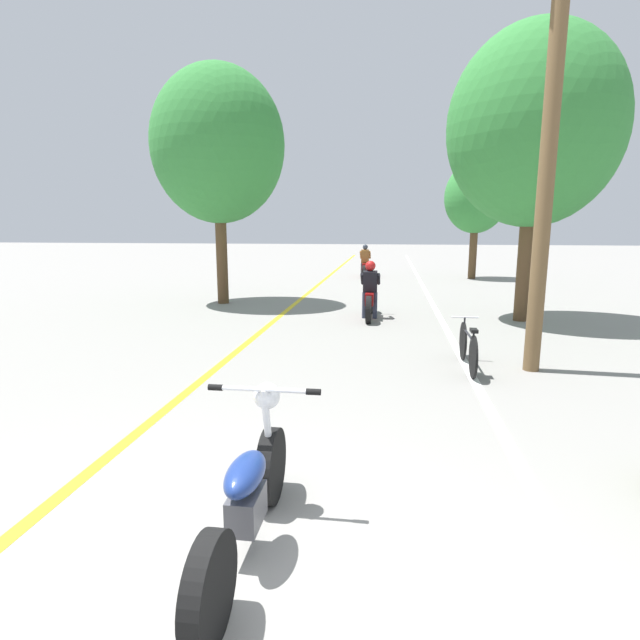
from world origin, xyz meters
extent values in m
cube|color=yellow|center=(-1.70, 12.73, 0.00)|extent=(0.14, 48.00, 0.01)
cube|color=white|center=(2.27, 12.73, 0.00)|extent=(0.14, 48.00, 0.01)
cylinder|color=brown|center=(3.24, 5.71, 3.39)|extent=(0.24, 0.24, 6.78)
cylinder|color=#513A23|center=(4.12, 10.04, 1.60)|extent=(0.32, 0.32, 3.19)
ellipsoid|color=#337F38|center=(4.12, 10.04, 4.41)|extent=(3.85, 3.46, 4.43)
cylinder|color=#513A23|center=(4.51, 19.84, 1.30)|extent=(0.32, 0.32, 2.59)
ellipsoid|color=#337F38|center=(4.51, 19.84, 3.41)|extent=(2.59, 2.33, 2.98)
cylinder|color=#513A23|center=(-3.81, 11.71, 1.63)|extent=(0.32, 0.32, 3.26)
ellipsoid|color=#337F38|center=(-3.81, 11.71, 4.44)|extent=(3.72, 3.35, 4.28)
cylinder|color=black|center=(0.08, 1.44, 0.31)|extent=(0.12, 0.62, 0.62)
cylinder|color=black|center=(0.08, 0.02, 0.31)|extent=(0.12, 0.62, 0.62)
ellipsoid|color=navy|center=(0.08, 0.73, 0.61)|extent=(0.24, 0.57, 0.20)
cube|color=#4C4C51|center=(0.08, 0.73, 0.36)|extent=(0.20, 0.36, 0.24)
cylinder|color=silver|center=(0.08, 1.35, 0.66)|extent=(0.06, 0.23, 0.72)
cylinder|color=silver|center=(0.08, 1.26, 1.02)|extent=(0.76, 0.04, 0.04)
cylinder|color=black|center=(-0.30, 1.26, 1.02)|extent=(0.11, 0.05, 0.05)
cylinder|color=black|center=(0.46, 1.26, 1.02)|extent=(0.11, 0.05, 0.05)
sphere|color=silver|center=(0.08, 1.35, 0.94)|extent=(0.21, 0.21, 0.21)
cylinder|color=black|center=(0.54, 10.59, 0.32)|extent=(0.12, 0.64, 0.64)
cylinder|color=black|center=(0.54, 9.21, 0.32)|extent=(0.12, 0.64, 0.64)
cube|color=maroon|center=(0.54, 9.90, 0.50)|extent=(0.20, 0.88, 0.28)
cylinder|color=silver|center=(0.54, 10.49, 0.99)|extent=(0.50, 0.03, 0.03)
cylinder|color=#282D3D|center=(0.41, 9.85, 0.32)|extent=(0.11, 0.11, 0.64)
cylinder|color=#282D3D|center=(0.67, 9.85, 0.32)|extent=(0.11, 0.11, 0.64)
cube|color=black|center=(0.54, 9.88, 0.90)|extent=(0.34, 0.27, 0.54)
cylinder|color=black|center=(0.34, 10.04, 0.95)|extent=(0.08, 0.43, 0.33)
cylinder|color=black|center=(0.74, 10.04, 0.95)|extent=(0.08, 0.43, 0.33)
sphere|color=#B21919|center=(0.54, 9.92, 1.28)|extent=(0.25, 0.25, 0.25)
cylinder|color=black|center=(-0.08, 20.82, 0.28)|extent=(0.12, 0.57, 0.57)
cylinder|color=black|center=(-0.08, 19.28, 0.28)|extent=(0.12, 0.57, 0.57)
cube|color=maroon|center=(-0.08, 20.05, 0.46)|extent=(0.20, 0.99, 0.28)
cylinder|color=silver|center=(-0.08, 20.72, 0.92)|extent=(0.50, 0.03, 0.03)
cylinder|color=#38383D|center=(-0.21, 20.00, 0.30)|extent=(0.11, 0.11, 0.60)
cylinder|color=#38383D|center=(0.05, 20.00, 0.30)|extent=(0.11, 0.11, 0.60)
cube|color=brown|center=(-0.08, 20.03, 0.90)|extent=(0.34, 0.28, 0.62)
cylinder|color=brown|center=(-0.28, 20.19, 0.96)|extent=(0.08, 0.48, 0.37)
cylinder|color=brown|center=(0.12, 20.19, 0.96)|extent=(0.08, 0.48, 0.37)
sphere|color=#2D333D|center=(-0.08, 20.07, 1.31)|extent=(0.23, 0.23, 0.23)
cylinder|color=black|center=(2.26, 6.22, 0.32)|extent=(0.04, 0.64, 0.64)
cylinder|color=black|center=(2.26, 5.15, 0.32)|extent=(0.04, 0.64, 0.64)
cylinder|color=black|center=(2.26, 5.68, 0.55)|extent=(0.04, 0.85, 0.04)
cylinder|color=black|center=(2.26, 5.23, 0.51)|extent=(0.03, 0.03, 0.38)
cube|color=black|center=(2.26, 5.23, 0.71)|extent=(0.10, 0.20, 0.05)
cylinder|color=black|center=(2.26, 6.17, 0.53)|extent=(0.03, 0.03, 0.42)
cylinder|color=silver|center=(2.26, 6.17, 0.74)|extent=(0.44, 0.03, 0.03)
camera|label=1|loc=(0.99, -2.24, 2.23)|focal=28.00mm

